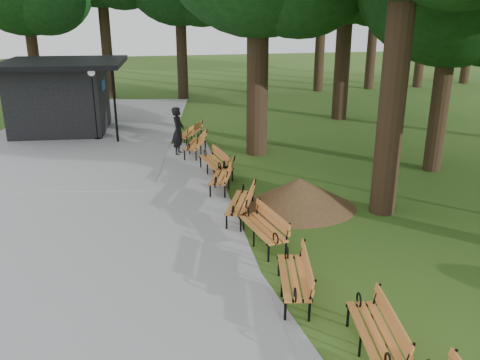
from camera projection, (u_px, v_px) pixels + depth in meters
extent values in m
plane|color=#2C4F16|center=(267.00, 270.00, 11.01)|extent=(100.00, 100.00, 0.00)
cube|color=#969699|center=(88.00, 228.00, 13.01)|extent=(12.00, 38.00, 0.06)
imported|color=black|center=(178.00, 131.00, 19.22)|extent=(0.63, 0.78, 1.85)
cylinder|color=black|center=(95.00, 108.00, 21.18)|extent=(0.10, 0.10, 2.77)
sphere|color=white|center=(91.00, 72.00, 20.69)|extent=(0.32, 0.32, 0.32)
cone|color=#47301C|center=(299.00, 193.00, 14.22)|extent=(2.81, 2.81, 0.90)
cylinder|color=black|center=(395.00, 70.00, 12.85)|extent=(0.70, 0.70, 7.84)
cylinder|color=black|center=(443.00, 80.00, 16.71)|extent=(0.60, 0.60, 6.26)
cylinder|color=black|center=(258.00, 57.00, 18.46)|extent=(0.80, 0.80, 7.33)
cylinder|color=black|center=(343.00, 46.00, 24.56)|extent=(0.76, 0.76, 7.17)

